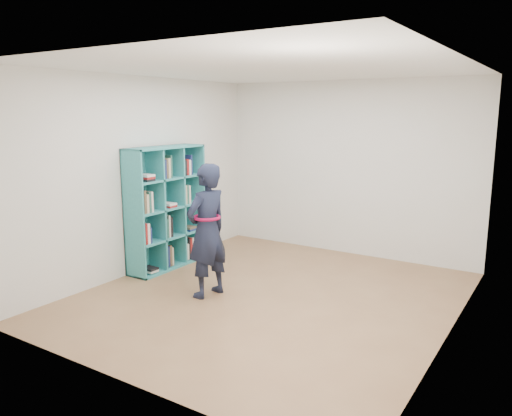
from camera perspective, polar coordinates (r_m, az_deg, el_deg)
The scene contains 9 objects.
floor at distance 5.97m, azimuth 1.55°, elevation -10.07°, with size 4.50×4.50×0.00m, color brown.
ceiling at distance 5.59m, azimuth 1.69°, elevation 15.66°, with size 4.50×4.50×0.00m, color white.
wall_left at distance 6.87m, azimuth -12.87°, elevation 3.65°, with size 0.02×4.50×2.60m, color silver.
wall_right at distance 4.93m, azimuth 21.98°, elevation 0.34°, with size 0.02×4.50×2.60m, color silver.
wall_back at distance 7.64m, azimuth 10.36°, elevation 4.45°, with size 4.00×0.02×2.60m, color silver.
wall_front at distance 3.91m, azimuth -15.61°, elevation -1.86°, with size 4.00×0.02×2.60m, color silver.
bookshelf at distance 6.99m, azimuth -10.41°, elevation -0.06°, with size 0.37×1.26×1.68m.
person at distance 5.80m, azimuth -5.62°, elevation -2.60°, with size 0.46×0.62×1.57m.
smartphone at distance 5.94m, azimuth -5.88°, elevation -1.28°, with size 0.01×0.09×0.13m.
Camera 1 is at (2.86, -4.78, 2.14)m, focal length 35.00 mm.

